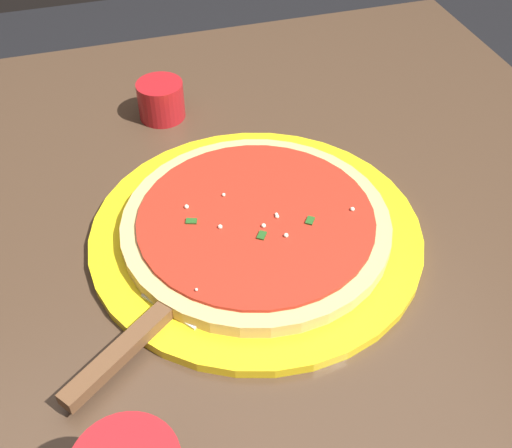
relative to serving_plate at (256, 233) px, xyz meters
The scene contains 5 objects.
restaurant_table 0.15m from the serving_plate, 151.55° to the right, with size 1.11×0.92×0.77m.
serving_plate is the anchor object (origin of this frame).
pizza 0.02m from the serving_plate, behind, with size 0.30×0.30×0.02m.
pizza_server 0.17m from the serving_plate, 126.90° to the left, with size 0.17×0.20×0.01m.
cup_small_sauce 0.27m from the serving_plate, 11.83° to the left, with size 0.06×0.06×0.05m, color #B2191E.
Camera 1 is at (-0.43, 0.18, 1.28)m, focal length 44.55 mm.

